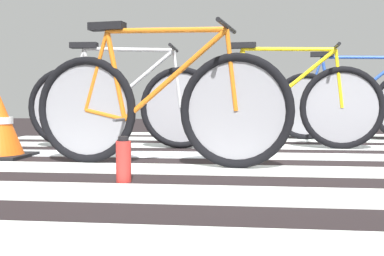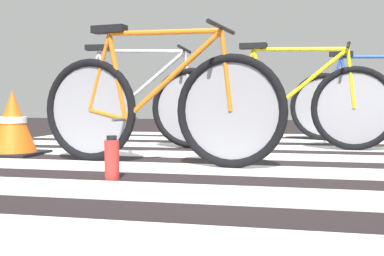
{
  "view_description": "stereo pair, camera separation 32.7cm",
  "coord_description": "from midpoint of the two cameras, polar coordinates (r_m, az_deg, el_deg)",
  "views": [
    {
      "loc": [
        -0.02,
        -3.7,
        0.44
      ],
      "look_at": [
        -0.39,
        -0.46,
        0.25
      ],
      "focal_mm": 45.03,
      "sensor_mm": 36.0,
      "label": 1
    },
    {
      "loc": [
        0.31,
        -3.7,
        0.44
      ],
      "look_at": [
        -0.39,
        -0.46,
        0.25
      ],
      "focal_mm": 45.03,
      "sensor_mm": 36.0,
      "label": 2
    }
  ],
  "objects": [
    {
      "name": "bicycle_4_of_4",
      "position": [
        5.29,
        17.05,
        2.76
      ],
      "size": [
        1.73,
        0.52,
        0.93
      ],
      "rotation": [
        0.0,
        0.0,
        -0.11
      ],
      "color": "black",
      "rests_on": "ground"
    },
    {
      "name": "ground",
      "position": [
        3.73,
        4.25,
        -3.37
      ],
      "size": [
        18.0,
        14.0,
        0.02
      ],
      "color": "black"
    },
    {
      "name": "water_bottle",
      "position": [
        2.56,
        -11.65,
        -3.73
      ],
      "size": [
        0.08,
        0.08,
        0.24
      ],
      "color": "red",
      "rests_on": "ground"
    },
    {
      "name": "crosswalk_markings",
      "position": [
        3.68,
        4.73,
        -3.28
      ],
      "size": [
        5.47,
        5.02,
        0.0
      ],
      "color": "silver",
      "rests_on": "ground"
    },
    {
      "name": "bicycle_1_of_4",
      "position": [
        3.14,
        -7.08,
        2.59
      ],
      "size": [
        1.72,
        0.53,
        0.93
      ],
      "rotation": [
        0.0,
        0.0,
        -0.15
      ],
      "color": "black",
      "rests_on": "ground"
    },
    {
      "name": "bicycle_3_of_4",
      "position": [
        4.3,
        8.35,
        2.77
      ],
      "size": [
        1.74,
        0.52,
        0.93
      ],
      "rotation": [
        0.0,
        0.0,
        -0.07
      ],
      "color": "black",
      "rests_on": "ground"
    },
    {
      "name": "bicycle_2_of_4",
      "position": [
        4.35,
        -10.28,
        2.76
      ],
      "size": [
        1.74,
        0.52,
        0.93
      ],
      "rotation": [
        0.0,
        0.0,
        0.03
      ],
      "color": "black",
      "rests_on": "ground"
    }
  ]
}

